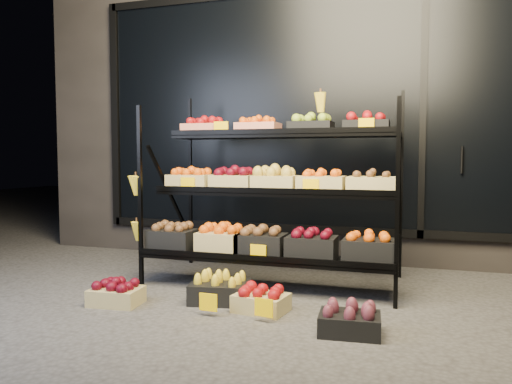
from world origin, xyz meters
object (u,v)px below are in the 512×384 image
(floor_crate_left, at_px, (116,293))
(floor_crate_midright, at_px, (261,299))
(display_rack, at_px, (272,191))
(floor_crate_midleft, at_px, (220,289))

(floor_crate_left, bearing_deg, floor_crate_midright, 3.66)
(display_rack, xyz_separation_m, floor_crate_midright, (0.14, -0.78, -0.70))
(floor_crate_left, height_order, floor_crate_midright, same)
(display_rack, relative_size, floor_crate_left, 5.79)
(display_rack, height_order, floor_crate_midleft, display_rack)
(floor_crate_midleft, relative_size, floor_crate_midright, 1.22)
(display_rack, height_order, floor_crate_left, display_rack)
(floor_crate_midleft, distance_m, floor_crate_midright, 0.38)
(floor_crate_left, distance_m, floor_crate_midright, 1.07)
(floor_crate_left, bearing_deg, floor_crate_midleft, 17.64)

